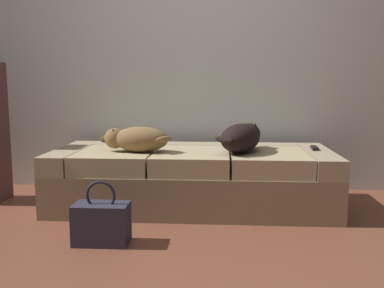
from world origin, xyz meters
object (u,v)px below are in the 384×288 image
(dog_tan, at_px, (136,139))
(handbag, at_px, (101,223))
(couch, at_px, (192,178))
(dog_dark, at_px, (242,137))
(tv_remote, at_px, (314,148))

(dog_tan, relative_size, handbag, 1.45)
(couch, xyz_separation_m, dog_dark, (0.37, -0.07, 0.33))
(dog_tan, xyz_separation_m, tv_remote, (1.33, 0.20, -0.08))
(dog_dark, distance_m, tv_remote, 0.58)
(couch, xyz_separation_m, tv_remote, (0.92, 0.07, 0.23))
(tv_remote, xyz_separation_m, handbag, (-1.40, -0.89, -0.32))
(dog_tan, distance_m, tv_remote, 1.35)
(couch, relative_size, handbag, 5.52)
(dog_tan, xyz_separation_m, dog_dark, (0.77, 0.06, 0.01))
(dog_tan, xyz_separation_m, handbag, (-0.08, -0.69, -0.41))
(tv_remote, bearing_deg, handbag, -144.17)
(couch, distance_m, tv_remote, 0.95)
(couch, relative_size, dog_dark, 3.51)
(couch, bearing_deg, tv_remote, 4.18)
(dog_tan, height_order, handbag, dog_tan)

